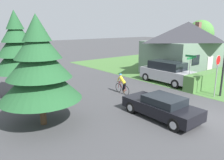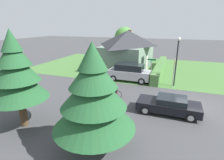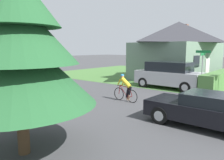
{
  "view_description": "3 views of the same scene",
  "coord_description": "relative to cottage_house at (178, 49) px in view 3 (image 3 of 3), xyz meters",
  "views": [
    {
      "loc": [
        -10.89,
        -5.16,
        4.84
      ],
      "look_at": [
        -0.98,
        7.08,
        0.98
      ],
      "focal_mm": 35.0,
      "sensor_mm": 36.0,
      "label": 1
    },
    {
      "loc": [
        -13.8,
        1.7,
        6.08
      ],
      "look_at": [
        -0.58,
        6.54,
        1.61
      ],
      "focal_mm": 28.0,
      "sensor_mm": 36.0,
      "label": 2
    },
    {
      "loc": [
        -9.92,
        -0.4,
        2.83
      ],
      "look_at": [
        -1.41,
        6.66,
        1.24
      ],
      "focal_mm": 35.0,
      "sensor_mm": 36.0,
      "label": 3
    }
  ],
  "objects": [
    {
      "name": "cyclist",
      "position": [
        -10.75,
        -1.7,
        -2.07
      ],
      "size": [
        0.44,
        1.66,
        1.48
      ],
      "rotation": [
        0.0,
        0.0,
        1.48
      ],
      "color": "black",
      "rests_on": "ground"
    },
    {
      "name": "parked_suv_right",
      "position": [
        -5.65,
        -1.79,
        -1.81
      ],
      "size": [
        1.99,
        4.64,
        1.91
      ],
      "rotation": [
        0.0,
        0.0,
        1.57
      ],
      "color": "#B7B7BC",
      "rests_on": "ground"
    },
    {
      "name": "cottage_house",
      "position": [
        0.0,
        0.0,
        0.0
      ],
      "size": [
        9.77,
        6.58,
        5.36
      ],
      "rotation": [
        0.0,
        0.0,
        -0.06
      ],
      "color": "slate",
      "rests_on": "ground"
    },
    {
      "name": "sedan_left_lane",
      "position": [
        -12.08,
        -6.38,
        -2.14
      ],
      "size": [
        1.85,
        4.34,
        1.26
      ],
      "rotation": [
        0.0,
        0.0,
        1.57
      ],
      "color": "black",
      "rests_on": "ground"
    },
    {
      "name": "street_name_sign",
      "position": [
        -6.01,
        -4.2,
        -0.88
      ],
      "size": [
        0.9,
        0.9,
        2.73
      ],
      "color": "gray",
      "rests_on": "ground"
    },
    {
      "name": "deciduous_tree_right",
      "position": [
        7.27,
        2.66,
        1.12
      ],
      "size": [
        3.49,
        3.49,
        5.73
      ],
      "color": "#4C3823",
      "rests_on": "ground"
    },
    {
      "name": "conifer_tall_near",
      "position": [
        -17.37,
        -3.12,
        0.16
      ],
      "size": [
        3.97,
        3.97,
        5.44
      ],
      "color": "#4C3823",
      "rests_on": "ground"
    }
  ]
}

